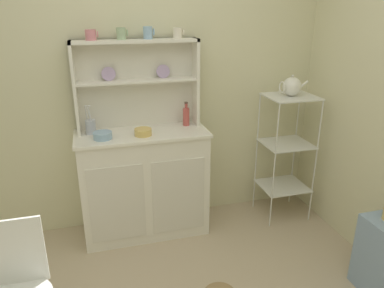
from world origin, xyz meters
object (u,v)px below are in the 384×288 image
at_px(hutch_shelf_unit, 136,77).
at_px(utensil_jar, 91,126).
at_px(bakers_rack, 287,143).
at_px(cup_rose_0, 91,35).
at_px(porcelain_teapot, 292,87).
at_px(jam_bottle, 186,116).
at_px(wire_chair, 16,283).
at_px(bowl_mixing_large, 103,135).
at_px(hutch_cabinet, 144,182).

distance_m(hutch_shelf_unit, utensil_jar, 0.54).
relative_size(bakers_rack, cup_rose_0, 12.34).
distance_m(bakers_rack, porcelain_teapot, 0.51).
bearing_deg(porcelain_teapot, hutch_shelf_unit, 170.15).
xyz_separation_m(bakers_rack, cup_rose_0, (-1.61, 0.18, 0.95)).
relative_size(cup_rose_0, utensil_jar, 0.39).
bearing_deg(cup_rose_0, jam_bottle, -2.88).
relative_size(jam_bottle, porcelain_teapot, 0.81).
xyz_separation_m(wire_chair, porcelain_teapot, (2.11, 1.02, 0.71)).
relative_size(wire_chair, utensil_jar, 3.58).
bearing_deg(bowl_mixing_large, hutch_shelf_unit, 37.51).
bearing_deg(bowl_mixing_large, utensil_jar, 118.82).
distance_m(wire_chair, bowl_mixing_large, 1.21).
height_order(cup_rose_0, utensil_jar, cup_rose_0).
xyz_separation_m(hutch_cabinet, cup_rose_0, (-0.32, 0.12, 1.20)).
height_order(jam_bottle, utensil_jar, utensil_jar).
bearing_deg(bakers_rack, utensil_jar, 175.38).
distance_m(bowl_mixing_large, jam_bottle, 0.72).
bearing_deg(jam_bottle, bowl_mixing_large, -167.18).
height_order(hutch_cabinet, porcelain_teapot, porcelain_teapot).
distance_m(bowl_mixing_large, utensil_jar, 0.17).
bearing_deg(wire_chair, bowl_mixing_large, 36.74).
xyz_separation_m(jam_bottle, porcelain_teapot, (0.89, -0.14, 0.23)).
relative_size(bowl_mixing_large, jam_bottle, 0.70).
bearing_deg(porcelain_teapot, cup_rose_0, 173.59).
relative_size(hutch_shelf_unit, jam_bottle, 4.88).
bearing_deg(utensil_jar, bakers_rack, -4.62).
xyz_separation_m(hutch_shelf_unit, bowl_mixing_large, (-0.31, -0.24, -0.39)).
bearing_deg(bowl_mixing_large, bakers_rack, 0.55).
xyz_separation_m(hutch_cabinet, utensil_jar, (-0.39, 0.08, 0.51)).
height_order(hutch_shelf_unit, bakers_rack, hutch_shelf_unit).
xyz_separation_m(wire_chair, utensil_jar, (0.44, 1.16, 0.46)).
xyz_separation_m(bowl_mixing_large, porcelain_teapot, (1.59, 0.02, 0.29)).
xyz_separation_m(wire_chair, bowl_mixing_large, (0.52, 1.01, 0.43)).
distance_m(wire_chair, porcelain_teapot, 2.45).
xyz_separation_m(hutch_cabinet, hutch_shelf_unit, (-0.00, 0.16, 0.86)).
relative_size(bowl_mixing_large, utensil_jar, 0.60).
height_order(utensil_jar, porcelain_teapot, porcelain_teapot).
bearing_deg(porcelain_teapot, hutch_cabinet, 177.40).
height_order(hutch_shelf_unit, bowl_mixing_large, hutch_shelf_unit).
distance_m(utensil_jar, porcelain_teapot, 1.70).
xyz_separation_m(hutch_cabinet, jam_bottle, (0.39, 0.09, 0.53)).
distance_m(bakers_rack, bowl_mixing_large, 1.61).
distance_m(bakers_rack, wire_chair, 2.36).
distance_m(hutch_shelf_unit, bowl_mixing_large, 0.55).
relative_size(bakers_rack, utensil_jar, 4.84).
height_order(wire_chair, bowl_mixing_large, bowl_mixing_large).
bearing_deg(hutch_cabinet, bowl_mixing_large, -166.67).
xyz_separation_m(bowl_mixing_large, jam_bottle, (0.70, 0.16, 0.06)).
bearing_deg(utensil_jar, porcelain_teapot, -4.62).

